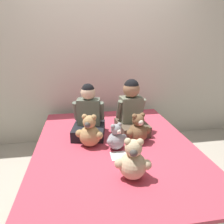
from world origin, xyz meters
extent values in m
plane|color=#B2A899|center=(0.00, 0.00, 0.00)|extent=(14.00, 14.00, 0.00)
cube|color=beige|center=(0.00, 1.15, 1.25)|extent=(8.00, 0.06, 2.50)
cube|color=#997F60|center=(0.00, 0.00, 0.12)|extent=(1.59, 2.02, 0.25)
cube|color=silver|center=(0.00, 0.00, 0.35)|extent=(1.56, 1.98, 0.20)
cube|color=#C64256|center=(0.00, 0.00, 0.46)|extent=(1.58, 2.00, 0.03)
cube|color=black|center=(-0.25, 0.24, 0.54)|extent=(0.40, 0.42, 0.12)
cube|color=#5B6656|center=(-0.24, 0.29, 0.74)|extent=(0.27, 0.18, 0.28)
sphere|color=beige|center=(-0.24, 0.29, 0.95)|extent=(0.16, 0.16, 0.16)
sphere|color=black|center=(-0.24, 0.29, 0.98)|extent=(0.14, 0.14, 0.14)
cylinder|color=#5B6656|center=(-0.38, 0.32, 0.74)|extent=(0.08, 0.14, 0.23)
cylinder|color=#5B6656|center=(-0.10, 0.27, 0.74)|extent=(0.08, 0.14, 0.23)
cube|color=brown|center=(0.24, 0.24, 0.54)|extent=(0.35, 0.41, 0.12)
cube|color=slate|center=(0.23, 0.30, 0.74)|extent=(0.25, 0.19, 0.28)
sphere|color=#9E7051|center=(0.23, 0.30, 0.97)|extent=(0.18, 0.18, 0.18)
sphere|color=black|center=(0.23, 0.30, 1.00)|extent=(0.16, 0.16, 0.16)
cylinder|color=slate|center=(0.10, 0.28, 0.75)|extent=(0.07, 0.14, 0.23)
cylinder|color=slate|center=(0.37, 0.31, 0.75)|extent=(0.07, 0.14, 0.23)
sphere|color=tan|center=(-0.25, 0.01, 0.58)|extent=(0.21, 0.21, 0.21)
sphere|color=tan|center=(-0.25, 0.01, 0.73)|extent=(0.13, 0.13, 0.13)
sphere|color=#4C4742|center=(-0.27, -0.04, 0.72)|extent=(0.06, 0.06, 0.06)
sphere|color=tan|center=(-0.29, 0.03, 0.78)|extent=(0.05, 0.05, 0.05)
sphere|color=tan|center=(-0.21, 0.00, 0.78)|extent=(0.05, 0.05, 0.05)
sphere|color=tan|center=(-0.35, 0.03, 0.61)|extent=(0.08, 0.08, 0.08)
sphere|color=tan|center=(-0.17, -0.04, 0.61)|extent=(0.08, 0.08, 0.08)
sphere|color=brown|center=(0.24, 0.01, 0.58)|extent=(0.20, 0.20, 0.20)
sphere|color=brown|center=(0.24, 0.01, 0.72)|extent=(0.12, 0.12, 0.12)
sphere|color=beige|center=(0.25, -0.04, 0.71)|extent=(0.06, 0.06, 0.06)
sphere|color=brown|center=(0.19, 0.00, 0.77)|extent=(0.05, 0.05, 0.05)
sphere|color=brown|center=(0.28, 0.02, 0.77)|extent=(0.05, 0.05, 0.05)
sphere|color=brown|center=(0.15, -0.03, 0.60)|extent=(0.08, 0.08, 0.08)
sphere|color=brown|center=(0.34, 0.01, 0.60)|extent=(0.08, 0.08, 0.08)
sphere|color=#939399|center=(-0.01, -0.09, 0.56)|extent=(0.17, 0.17, 0.17)
sphere|color=#939399|center=(-0.01, -0.09, 0.68)|extent=(0.10, 0.10, 0.10)
sphere|color=white|center=(0.01, -0.13, 0.68)|extent=(0.05, 0.05, 0.05)
sphere|color=#939399|center=(-0.04, -0.11, 0.72)|extent=(0.04, 0.04, 0.04)
sphere|color=#939399|center=(0.03, -0.08, 0.72)|extent=(0.04, 0.04, 0.04)
sphere|color=#939399|center=(-0.07, -0.14, 0.58)|extent=(0.06, 0.06, 0.06)
sphere|color=#939399|center=(0.07, -0.07, 0.58)|extent=(0.06, 0.06, 0.06)
sphere|color=#D1B78E|center=(0.04, -0.54, 0.58)|extent=(0.21, 0.21, 0.21)
sphere|color=#D1B78E|center=(0.04, -0.54, 0.73)|extent=(0.13, 0.13, 0.13)
sphere|color=#4C4742|center=(0.03, -0.59, 0.72)|extent=(0.06, 0.06, 0.06)
sphere|color=#D1B78E|center=(0.00, -0.53, 0.78)|extent=(0.05, 0.05, 0.05)
sphere|color=#D1B78E|center=(0.09, -0.55, 0.78)|extent=(0.05, 0.05, 0.05)
sphere|color=#D1B78E|center=(-0.06, -0.54, 0.61)|extent=(0.08, 0.08, 0.08)
sphere|color=#D1B78E|center=(0.13, -0.58, 0.61)|extent=(0.08, 0.08, 0.08)
cube|color=white|center=(0.03, -0.23, 0.48)|extent=(0.21, 0.15, 0.00)
camera|label=1|loc=(-0.32, -1.78, 1.47)|focal=32.00mm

